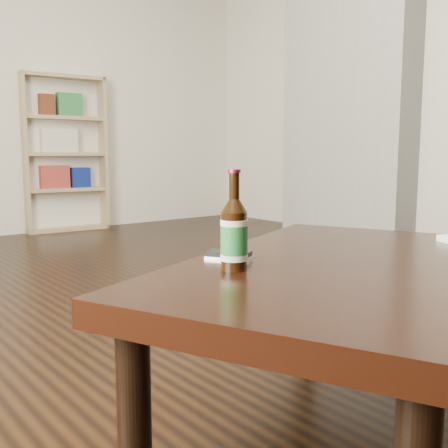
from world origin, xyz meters
TOP-DOWN VIEW (x-y plane):
  - floor at (0.00, 0.00)m, footprint 5.00×6.00m
  - chimney_breast at (2.35, 1.20)m, footprint 0.30×1.20m
  - bookshelf at (0.57, 3.06)m, footprint 0.78×0.41m
  - coffee_table at (-0.29, -0.84)m, footprint 1.34×1.08m
  - beer_bottle at (-0.57, -0.75)m, footprint 0.08×0.08m
  - phone at (-0.50, -0.65)m, footprint 0.11×0.13m

SIDE VIEW (x-z plane):
  - floor at x=0.00m, z-range -0.01..0.00m
  - coffee_table at x=-0.29m, z-range 0.16..0.60m
  - phone at x=-0.50m, z-range 0.44..0.46m
  - beer_bottle at x=-0.57m, z-range 0.40..0.64m
  - bookshelf at x=0.57m, z-range 0.03..1.42m
  - chimney_breast at x=2.35m, z-range 0.00..2.70m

